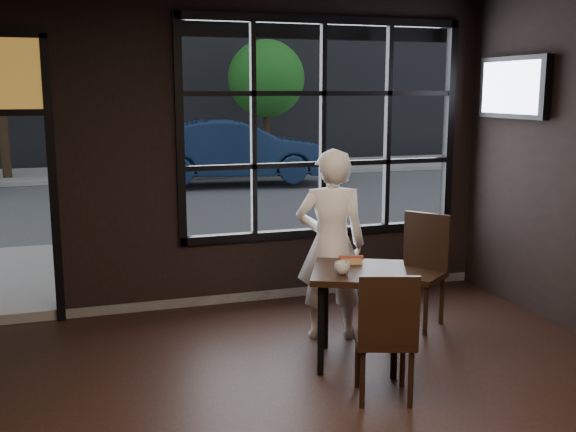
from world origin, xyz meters
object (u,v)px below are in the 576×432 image
object	(u,v)px
cafe_table	(358,316)
navy_car	(235,151)
chair_near	(384,334)
man	(331,245)

from	to	relation	value
cafe_table	navy_car	distance (m)	10.57
chair_near	man	world-z (taller)	man
navy_car	chair_near	bearing A→B (deg)	178.99
cafe_table	chair_near	bearing A→B (deg)	-72.44
man	navy_car	distance (m)	9.94
cafe_table	navy_car	size ratio (longest dim) A/B	0.18
cafe_table	man	xyz separation A→B (m)	(0.00, 0.62, 0.46)
man	chair_near	bearing A→B (deg)	101.99
cafe_table	chair_near	size ratio (longest dim) A/B	0.82
chair_near	navy_car	size ratio (longest dim) A/B	0.22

